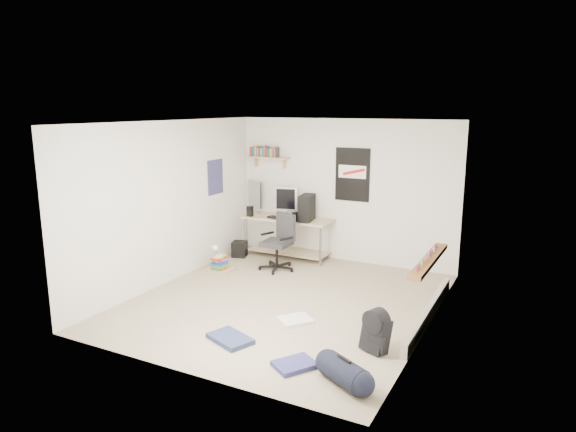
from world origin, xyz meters
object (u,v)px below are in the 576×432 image
at_px(office_chair, 277,241).
at_px(book_stack, 219,261).
at_px(duffel_bag, 344,372).
at_px(desk, 289,237).
at_px(backpack, 376,334).

distance_m(office_chair, book_stack, 1.04).
bearing_deg(duffel_bag, office_chair, 157.49).
bearing_deg(desk, office_chair, -78.11).
xyz_separation_m(desk, duffel_bag, (2.51, -3.71, -0.22)).
distance_m(duffel_bag, book_stack, 4.05).
bearing_deg(duffel_bag, desk, 152.85).
relative_size(desk, duffel_bag, 3.12).
height_order(duffel_bag, book_stack, duffel_bag).
distance_m(desk, duffel_bag, 4.48).
distance_m(desk, backpack, 3.86).
relative_size(desk, book_stack, 3.41).
bearing_deg(backpack, duffel_bag, -71.09).
xyz_separation_m(office_chair, backpack, (2.40, -2.08, -0.29)).
distance_m(office_chair, backpack, 3.19).
height_order(office_chair, duffel_bag, office_chair).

